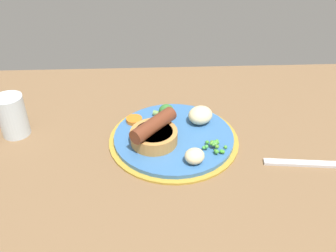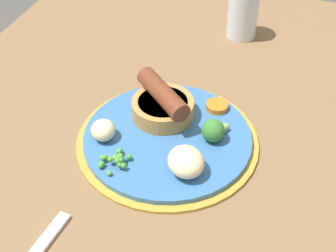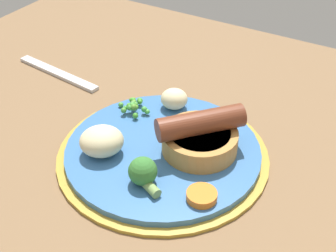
{
  "view_description": "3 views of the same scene",
  "coord_description": "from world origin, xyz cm",
  "px_view_note": "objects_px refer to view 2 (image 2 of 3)",
  "views": [
    {
      "loc": [
        -2.85,
        -61.99,
        52.89
      ],
      "look_at": [
        0.09,
        3.89,
        6.74
      ],
      "focal_mm": 40.0,
      "sensor_mm": 36.0,
      "label": 1
    },
    {
      "loc": [
        51.62,
        20.45,
        53.74
      ],
      "look_at": [
        1.53,
        3.79,
        6.51
      ],
      "focal_mm": 50.0,
      "sensor_mm": 36.0,
      "label": 2
    },
    {
      "loc": [
        -23.96,
        44.88,
        43.83
      ],
      "look_at": [
        1.27,
        2.4,
        7.3
      ],
      "focal_mm": 50.0,
      "sensor_mm": 36.0,
      "label": 3
    }
  ],
  "objects_px": {
    "sausage_pudding": "(163,104)",
    "carrot_slice_1": "(217,106)",
    "pea_pile": "(116,159)",
    "potato_chunk_1": "(186,162)",
    "potato_chunk_0": "(103,130)",
    "dinner_plate": "(168,139)",
    "drinking_glass": "(243,15)",
    "broccoli_floret_near": "(213,132)"
  },
  "relations": [
    {
      "from": "pea_pile",
      "to": "potato_chunk_1",
      "type": "distance_m",
      "value": 0.1
    },
    {
      "from": "potato_chunk_0",
      "to": "potato_chunk_1",
      "type": "bearing_deg",
      "value": 78.86
    },
    {
      "from": "dinner_plate",
      "to": "potato_chunk_1",
      "type": "xyz_separation_m",
      "value": [
        0.06,
        0.05,
        0.03
      ]
    },
    {
      "from": "sausage_pudding",
      "to": "potato_chunk_1",
      "type": "relative_size",
      "value": 1.85
    },
    {
      "from": "dinner_plate",
      "to": "broccoli_floret_near",
      "type": "distance_m",
      "value": 0.07
    },
    {
      "from": "sausage_pudding",
      "to": "pea_pile",
      "type": "distance_m",
      "value": 0.13
    },
    {
      "from": "broccoli_floret_near",
      "to": "carrot_slice_1",
      "type": "xyz_separation_m",
      "value": [
        -0.08,
        -0.01,
        -0.01
      ]
    },
    {
      "from": "sausage_pudding",
      "to": "potato_chunk_1",
      "type": "bearing_deg",
      "value": -14.97
    },
    {
      "from": "carrot_slice_1",
      "to": "potato_chunk_0",
      "type": "bearing_deg",
      "value": -50.26
    },
    {
      "from": "broccoli_floret_near",
      "to": "carrot_slice_1",
      "type": "relative_size",
      "value": 1.5
    },
    {
      "from": "potato_chunk_0",
      "to": "carrot_slice_1",
      "type": "relative_size",
      "value": 1.09
    },
    {
      "from": "potato_chunk_0",
      "to": "potato_chunk_1",
      "type": "relative_size",
      "value": 0.69
    },
    {
      "from": "potato_chunk_1",
      "to": "pea_pile",
      "type": "bearing_deg",
      "value": -79.63
    },
    {
      "from": "potato_chunk_1",
      "to": "drinking_glass",
      "type": "relative_size",
      "value": 0.61
    },
    {
      "from": "sausage_pudding",
      "to": "drinking_glass",
      "type": "relative_size",
      "value": 1.13
    },
    {
      "from": "pea_pile",
      "to": "potato_chunk_0",
      "type": "height_order",
      "value": "potato_chunk_0"
    },
    {
      "from": "sausage_pudding",
      "to": "pea_pile",
      "type": "relative_size",
      "value": 2.0
    },
    {
      "from": "sausage_pudding",
      "to": "carrot_slice_1",
      "type": "xyz_separation_m",
      "value": [
        -0.04,
        0.08,
        -0.02
      ]
    },
    {
      "from": "potato_chunk_1",
      "to": "carrot_slice_1",
      "type": "xyz_separation_m",
      "value": [
        -0.15,
        0.01,
        -0.01
      ]
    },
    {
      "from": "broccoli_floret_near",
      "to": "potato_chunk_1",
      "type": "bearing_deg",
      "value": 7.6
    },
    {
      "from": "pea_pile",
      "to": "potato_chunk_0",
      "type": "relative_size",
      "value": 1.33
    },
    {
      "from": "broccoli_floret_near",
      "to": "sausage_pudding",
      "type": "bearing_deg",
      "value": -86.47
    },
    {
      "from": "pea_pile",
      "to": "drinking_glass",
      "type": "xyz_separation_m",
      "value": [
        -0.43,
        0.09,
        0.02
      ]
    },
    {
      "from": "sausage_pudding",
      "to": "broccoli_floret_near",
      "type": "bearing_deg",
      "value": 21.64
    },
    {
      "from": "drinking_glass",
      "to": "pea_pile",
      "type": "bearing_deg",
      "value": -12.24
    },
    {
      "from": "dinner_plate",
      "to": "sausage_pudding",
      "type": "distance_m",
      "value": 0.06
    },
    {
      "from": "sausage_pudding",
      "to": "carrot_slice_1",
      "type": "bearing_deg",
      "value": 70.74
    },
    {
      "from": "pea_pile",
      "to": "dinner_plate",
      "type": "bearing_deg",
      "value": 147.6
    },
    {
      "from": "potato_chunk_1",
      "to": "drinking_glass",
      "type": "xyz_separation_m",
      "value": [
        -0.42,
        -0.01,
        0.01
      ]
    },
    {
      "from": "pea_pile",
      "to": "drinking_glass",
      "type": "relative_size",
      "value": 0.56
    },
    {
      "from": "broccoli_floret_near",
      "to": "potato_chunk_1",
      "type": "relative_size",
      "value": 0.95
    },
    {
      "from": "sausage_pudding",
      "to": "pea_pile",
      "type": "height_order",
      "value": "sausage_pudding"
    },
    {
      "from": "potato_chunk_0",
      "to": "drinking_glass",
      "type": "bearing_deg",
      "value": 160.98
    },
    {
      "from": "sausage_pudding",
      "to": "potato_chunk_0",
      "type": "xyz_separation_m",
      "value": [
        0.08,
        -0.07,
        -0.01
      ]
    },
    {
      "from": "potato_chunk_0",
      "to": "potato_chunk_1",
      "type": "xyz_separation_m",
      "value": [
        0.03,
        0.14,
        0.0
      ]
    },
    {
      "from": "dinner_plate",
      "to": "potato_chunk_1",
      "type": "distance_m",
      "value": 0.08
    },
    {
      "from": "pea_pile",
      "to": "broccoli_floret_near",
      "type": "relative_size",
      "value": 0.97
    },
    {
      "from": "sausage_pudding",
      "to": "pea_pile",
      "type": "xyz_separation_m",
      "value": [
        0.12,
        -0.03,
        -0.01
      ]
    },
    {
      "from": "sausage_pudding",
      "to": "broccoli_floret_near",
      "type": "distance_m",
      "value": 0.1
    },
    {
      "from": "potato_chunk_0",
      "to": "drinking_glass",
      "type": "height_order",
      "value": "drinking_glass"
    },
    {
      "from": "potato_chunk_1",
      "to": "broccoli_floret_near",
      "type": "bearing_deg",
      "value": 164.28
    },
    {
      "from": "broccoli_floret_near",
      "to": "potato_chunk_1",
      "type": "xyz_separation_m",
      "value": [
        0.07,
        -0.02,
        0.0
      ]
    }
  ]
}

